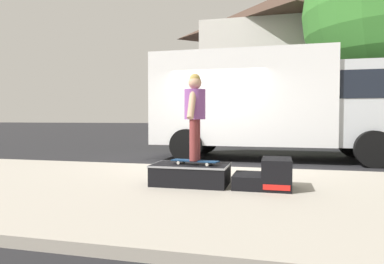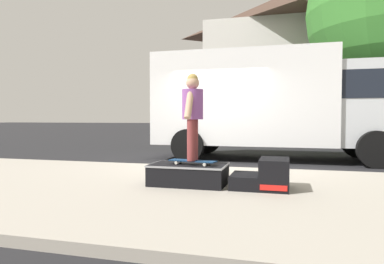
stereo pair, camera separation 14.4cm
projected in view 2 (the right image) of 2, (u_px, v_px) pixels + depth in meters
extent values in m
plane|color=black|center=(211.00, 168.00, 8.32)|extent=(140.00, 140.00, 0.00)
cube|color=#A8A093|center=(171.00, 191.00, 5.43)|extent=(50.00, 5.00, 0.12)
cube|color=black|center=(189.00, 174.00, 5.64)|extent=(1.21, 0.74, 0.33)
cube|color=gray|center=(189.00, 165.00, 5.64)|extent=(1.23, 0.76, 0.03)
cube|color=black|center=(245.00, 181.00, 5.41)|extent=(0.44, 0.69, 0.21)
cube|color=black|center=(274.00, 174.00, 5.29)|extent=(0.44, 0.69, 0.46)
cube|color=red|center=(273.00, 188.00, 4.95)|extent=(0.38, 0.01, 0.08)
cube|color=navy|center=(193.00, 161.00, 5.57)|extent=(0.80, 0.34, 0.02)
cylinder|color=silver|center=(209.00, 163.00, 5.54)|extent=(0.06, 0.04, 0.05)
cylinder|color=silver|center=(205.00, 165.00, 5.38)|extent=(0.06, 0.04, 0.05)
cylinder|color=silver|center=(181.00, 161.00, 5.76)|extent=(0.06, 0.04, 0.05)
cylinder|color=silver|center=(176.00, 163.00, 5.60)|extent=(0.06, 0.04, 0.05)
cylinder|color=brown|center=(194.00, 140.00, 5.64)|extent=(0.13, 0.13, 0.66)
cylinder|color=brown|center=(191.00, 140.00, 5.47)|extent=(0.13, 0.13, 0.66)
cylinder|color=#8C4C99|center=(193.00, 104.00, 5.53)|extent=(0.34, 0.34, 0.48)
cylinder|color=tan|center=(196.00, 106.00, 5.73)|extent=(0.10, 0.29, 0.45)
cylinder|color=tan|center=(189.00, 105.00, 5.33)|extent=(0.10, 0.29, 0.45)
sphere|color=tan|center=(193.00, 83.00, 5.52)|extent=(0.21, 0.21, 0.21)
sphere|color=tan|center=(193.00, 79.00, 5.52)|extent=(0.17, 0.17, 0.17)
cube|color=white|center=(244.00, 99.00, 10.24)|extent=(5.00, 2.35, 2.60)
cube|color=silver|center=(373.00, 105.00, 9.35)|extent=(1.90, 2.16, 2.20)
cube|color=black|center=(373.00, 87.00, 9.33)|extent=(1.92, 2.19, 0.70)
cylinder|color=black|center=(357.00, 143.00, 10.56)|extent=(0.90, 0.28, 0.90)
cylinder|color=black|center=(377.00, 149.00, 8.30)|extent=(0.90, 0.28, 0.90)
cylinder|color=black|center=(207.00, 140.00, 11.79)|extent=(0.90, 0.28, 0.90)
cylinder|color=black|center=(188.00, 145.00, 9.52)|extent=(0.90, 0.28, 0.90)
cube|color=silver|center=(296.00, 86.00, 19.58)|extent=(9.00, 7.50, 6.00)
cube|color=#B2ADA3|center=(298.00, 114.00, 15.79)|extent=(9.00, 0.50, 2.80)
pyramid|color=#473328|center=(297.00, 11.00, 19.41)|extent=(9.54, 7.95, 2.40)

